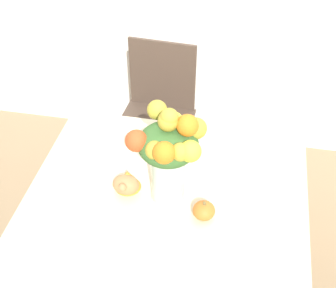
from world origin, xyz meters
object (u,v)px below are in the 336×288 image
(flower_vase, at_px, (169,152))
(pumpkin, at_px, (204,210))
(turkey_figurine, at_px, (127,181))
(dining_chair_near_window, at_px, (157,117))

(flower_vase, bearing_deg, pumpkin, -27.49)
(turkey_figurine, bearing_deg, pumpkin, -14.76)
(dining_chair_near_window, bearing_deg, flower_vase, -70.64)
(dining_chair_near_window, bearing_deg, turkey_figurine, -82.39)
(flower_vase, relative_size, turkey_figurine, 2.96)
(pumpkin, distance_m, turkey_figurine, 0.35)
(turkey_figurine, relative_size, dining_chair_near_window, 0.17)
(turkey_figurine, bearing_deg, dining_chair_near_window, 93.61)
(turkey_figurine, height_order, dining_chair_near_window, dining_chair_near_window)
(flower_vase, bearing_deg, dining_chair_near_window, 105.35)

